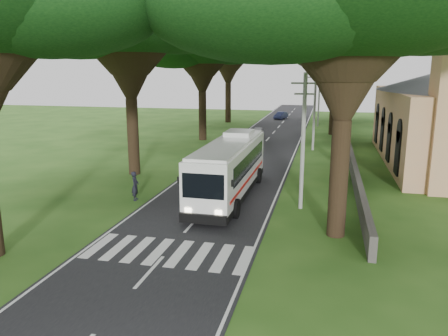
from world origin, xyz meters
name	(u,v)px	position (x,y,z in m)	size (l,w,h in m)	color
ground	(181,237)	(0.00, 0.00, 0.00)	(140.00, 140.00, 0.00)	#244A15
road	(259,149)	(0.00, 25.00, 0.01)	(8.00, 120.00, 0.04)	black
crosswalk	(167,253)	(0.00, -2.00, 0.00)	(8.00, 3.00, 0.01)	silver
property_wall	(349,149)	(9.00, 24.00, 0.60)	(0.35, 50.00, 1.20)	#383533
pole_near	(303,140)	(5.50, 6.00, 4.18)	(1.60, 0.24, 8.00)	gray
pole_mid	(314,110)	(5.50, 26.00, 4.18)	(1.60, 0.24, 8.00)	gray
pole_far	(319,98)	(5.50, 46.00, 4.18)	(1.60, 0.24, 8.00)	gray
tree_l_mida	(127,15)	(-8.00, 12.00, 12.11)	(14.94, 14.94, 15.39)	black
tree_l_midb	(202,41)	(-7.50, 30.00, 11.33)	(13.89, 13.89, 14.41)	black
tree_l_far	(228,41)	(-8.50, 48.00, 12.35)	(12.91, 12.91, 15.30)	black
tree_r_mida	(348,10)	(8.00, 20.00, 12.97)	(13.90, 13.90, 16.09)	black
tree_r_midb	(337,38)	(7.50, 38.00, 11.96)	(13.29, 13.29, 14.96)	black
tree_r_far	(341,50)	(8.50, 56.00, 11.17)	(13.87, 13.87, 14.24)	black
coach_bus	(230,167)	(0.80, 7.53, 1.95)	(2.96, 12.32, 3.63)	white
distant_car_a	(258,132)	(-1.39, 33.46, 0.66)	(1.48, 3.68, 1.25)	#A1A0A5
distant_car_b	(281,115)	(-0.80, 54.22, 0.63)	(1.27, 3.65, 1.20)	navy
pedestrian	(135,186)	(-4.86, 5.30, 0.94)	(0.68, 0.45, 1.88)	black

